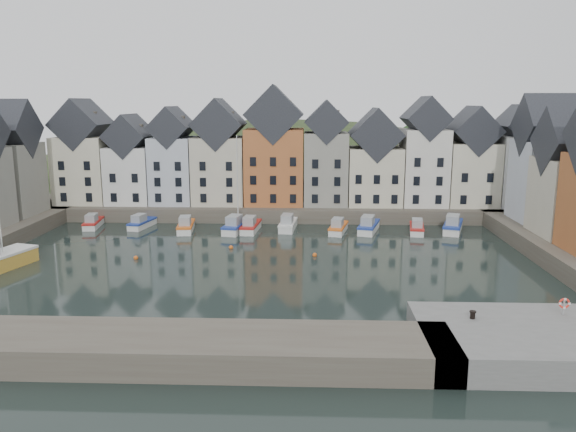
{
  "coord_description": "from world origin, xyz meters",
  "views": [
    {
      "loc": [
        5.26,
        -56.77,
        17.22
      ],
      "look_at": [
        2.91,
        6.0,
        4.45
      ],
      "focal_mm": 35.0,
      "sensor_mm": 36.0,
      "label": 1
    }
  ],
  "objects_px": {
    "boat_a": "(93,223)",
    "life_ring_post": "(564,304)",
    "boat_d": "(236,226)",
    "mooring_bollard": "(473,314)"
  },
  "relations": [
    {
      "from": "boat_a",
      "to": "mooring_bollard",
      "type": "height_order",
      "value": "mooring_bollard"
    },
    {
      "from": "boat_d",
      "to": "life_ring_post",
      "type": "height_order",
      "value": "boat_d"
    },
    {
      "from": "boat_a",
      "to": "life_ring_post",
      "type": "xyz_separation_m",
      "value": [
        48.78,
        -36.3,
        2.2
      ]
    },
    {
      "from": "mooring_bollard",
      "to": "life_ring_post",
      "type": "relative_size",
      "value": 0.43
    },
    {
      "from": "life_ring_post",
      "to": "mooring_bollard",
      "type": "bearing_deg",
      "value": -172.1
    },
    {
      "from": "boat_d",
      "to": "life_ring_post",
      "type": "relative_size",
      "value": 10.09
    },
    {
      "from": "boat_a",
      "to": "life_ring_post",
      "type": "height_order",
      "value": "life_ring_post"
    },
    {
      "from": "boat_a",
      "to": "mooring_bollard",
      "type": "xyz_separation_m",
      "value": [
        41.97,
        -37.25,
        1.65
      ]
    },
    {
      "from": "mooring_bollard",
      "to": "boat_a",
      "type": "bearing_deg",
      "value": 138.41
    },
    {
      "from": "boat_d",
      "to": "mooring_bollard",
      "type": "xyz_separation_m",
      "value": [
        21.59,
        -35.32,
        1.46
      ]
    }
  ]
}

